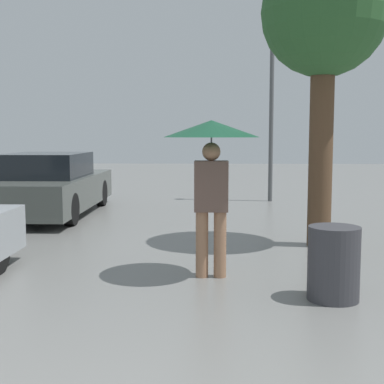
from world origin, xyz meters
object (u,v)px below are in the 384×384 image
at_px(street_lamp, 272,80).
at_px(trash_bin, 334,263).
at_px(parked_car_farthest, 50,186).
at_px(pedestrian, 211,150).
at_px(tree, 324,21).

distance_m(street_lamp, trash_bin, 8.72).
bearing_deg(parked_car_farthest, pedestrian, -55.46).
distance_m(pedestrian, tree, 3.12).
xyz_separation_m(tree, street_lamp, (-0.11, 5.56, -0.30)).
distance_m(parked_car_farthest, street_lamp, 6.06).
bearing_deg(pedestrian, tree, 48.61).
distance_m(parked_car_farthest, trash_bin, 7.43).
distance_m(tree, trash_bin, 4.07).
height_order(tree, street_lamp, street_lamp).
xyz_separation_m(street_lamp, trash_bin, (-0.29, -8.29, -2.68)).
xyz_separation_m(tree, trash_bin, (-0.41, -2.74, -2.98)).
distance_m(parked_car_farthest, tree, 6.52).
distance_m(pedestrian, street_lamp, 7.76).
bearing_deg(trash_bin, street_lamp, 87.97).
bearing_deg(trash_bin, parked_car_farthest, 128.78).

